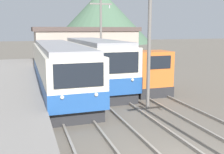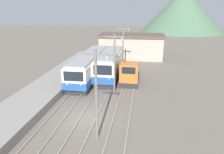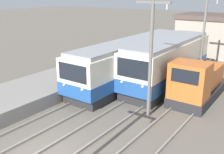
{
  "view_description": "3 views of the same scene",
  "coord_description": "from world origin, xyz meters",
  "views": [
    {
      "loc": [
        -4.79,
        -6.42,
        4.4
      ],
      "look_at": [
        0.19,
        8.59,
        1.52
      ],
      "focal_mm": 42.0,
      "sensor_mm": 36.0,
      "label": 1
    },
    {
      "loc": [
        4.98,
        -17.15,
        9.61
      ],
      "look_at": [
        1.33,
        7.21,
        1.77
      ],
      "focal_mm": 35.0,
      "sensor_mm": 36.0,
      "label": 2
    },
    {
      "loc": [
        8.22,
        -6.24,
        7.06
      ],
      "look_at": [
        -1.4,
        7.28,
        1.71
      ],
      "focal_mm": 42.0,
      "sensor_mm": 36.0,
      "label": 3
    }
  ],
  "objects": [
    {
      "name": "ground_plane",
      "position": [
        0.0,
        0.0,
        0.0
      ],
      "size": [
        200.0,
        200.0,
        0.0
      ],
      "primitive_type": "plane",
      "color": "#665E54"
    },
    {
      "name": "platform_left",
      "position": [
        -6.25,
        0.0,
        0.44
      ],
      "size": [
        4.5,
        54.0,
        0.88
      ],
      "primitive_type": "cube",
      "color": "gray",
      "rests_on": "ground"
    },
    {
      "name": "track_left",
      "position": [
        -2.6,
        0.0,
        0.07
      ],
      "size": [
        1.54,
        60.0,
        0.14
      ],
      "color": "gray",
      "rests_on": "ground"
    },
    {
      "name": "track_center",
      "position": [
        0.2,
        0.0,
        0.07
      ],
      "size": [
        1.54,
        60.0,
        0.14
      ],
      "color": "gray",
      "rests_on": "ground"
    },
    {
      "name": "track_right",
      "position": [
        3.2,
        0.0,
        0.07
      ],
      "size": [
        1.54,
        60.0,
        0.14
      ],
      "color": "gray",
      "rests_on": "ground"
    },
    {
      "name": "commuter_train_left",
      "position": [
        -2.6,
        12.16,
        1.6
      ],
      "size": [
        2.84,
        14.87,
        3.43
      ],
      "color": "#28282B",
      "rests_on": "ground"
    },
    {
      "name": "commuter_train_center",
      "position": [
        0.2,
        12.72,
        1.7
      ],
      "size": [
        2.84,
        11.13,
        3.65
      ],
      "color": "#28282B",
      "rests_on": "ground"
    },
    {
      "name": "shunting_locomotive",
      "position": [
        3.2,
        10.79,
        1.21
      ],
      "size": [
        2.4,
        5.79,
        3.0
      ],
      "color": "#28282B",
      "rests_on": "ground"
    },
    {
      "name": "catenary_mast_near",
      "position": [
        1.71,
        -2.93,
        3.79
      ],
      "size": [
        2.0,
        0.2,
        6.94
      ],
      "color": "slate",
      "rests_on": "ground"
    },
    {
      "name": "catenary_mast_mid",
      "position": [
        1.71,
        6.66,
        3.79
      ],
      "size": [
        2.0,
        0.2,
        6.94
      ],
      "color": "slate",
      "rests_on": "ground"
    },
    {
      "name": "catenary_mast_far",
      "position": [
        1.71,
        16.24,
        3.79
      ],
      "size": [
        2.0,
        0.2,
        6.94
      ],
      "color": "slate",
      "rests_on": "ground"
    },
    {
      "name": "station_building",
      "position": [
        2.39,
        26.0,
        2.36
      ],
      "size": [
        12.6,
        6.3,
        4.68
      ],
      "color": "#AD9E8E",
      "rests_on": "ground"
    },
    {
      "name": "mountain_backdrop",
      "position": [
        19.47,
        77.67,
        8.46
      ],
      "size": [
        32.91,
        32.91,
        16.92
      ],
      "color": "#47664C",
      "rests_on": "ground"
    }
  ]
}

